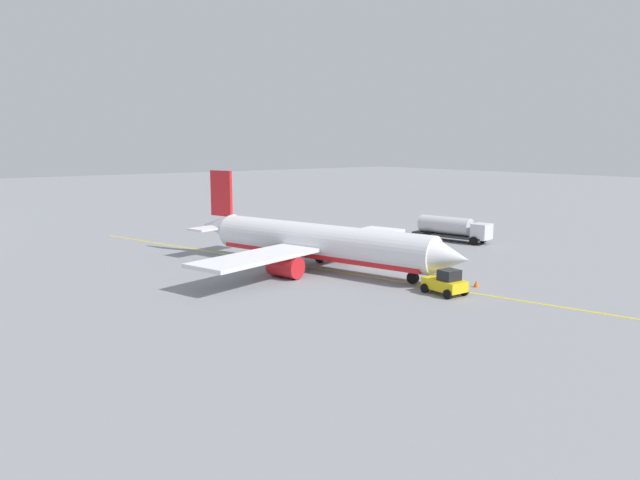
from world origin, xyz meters
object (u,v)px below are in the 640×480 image
Objects in this scene: airplane at (316,243)px; safety_cone_nose at (476,284)px; refueling_worker at (378,240)px; pushback_tug at (445,283)px; fuel_tanker at (452,228)px.

airplane is 54.35× the size of safety_cone_nose.
airplane is at bearing -157.51° from safety_cone_nose.
airplane is 19.42× the size of refueling_worker.
pushback_tug is (15.24, 2.09, -1.63)m from airplane.
pushback_tug is at bearing -89.95° from safety_cone_nose.
pushback_tug is (18.10, -22.75, -0.72)m from fuel_tanker.
airplane is at bearing -83.42° from fuel_tanker.
safety_cone_nose is (15.23, 6.31, -2.33)m from airplane.
airplane is 9.00× the size of pushback_tug.
airplane reaches higher than refueling_worker.
fuel_tanker reaches higher than pushback_tug.
refueling_worker is at bearing 159.41° from safety_cone_nose.
pushback_tug is at bearing 7.79° from airplane.
fuel_tanker reaches higher than refueling_worker.
pushback_tug is 4.28m from safety_cone_nose.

